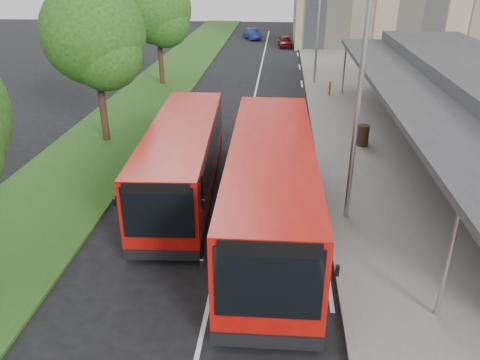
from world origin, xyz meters
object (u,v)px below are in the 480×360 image
Objects in this scene: bus_second at (183,160)px; bollard at (330,88)px; car_near at (285,41)px; car_far at (252,34)px; lamp_post_far at (317,17)px; tree_mid at (94,40)px; litter_bin at (363,135)px; lamp_post_near at (357,89)px; bus_main at (271,189)px; tree_far at (158,14)px.

bus_second is 10.80× the size of bollard.
car_far reaches higher than car_near.
tree_mid is at bearing -130.68° from lamp_post_far.
lamp_post_far is at bearing -87.49° from car_near.
lamp_post_near is at bearing -103.27° from litter_bin.
car_near is 6.37m from car_far.
car_far is (0.17, 39.67, -0.84)m from bus_second.
tree_mid reaches higher than bollard.
lamp_post_near reaches higher than bus_second.
tree_mid reaches higher than car_far.
lamp_post_far is at bearing 82.01° from bus_main.
car_near is (-2.06, 16.13, -4.15)m from lamp_post_far.
lamp_post_near is 41.85m from car_far.
tree_mid is 0.77× the size of bus_second.
bus_main is at bearing -158.00° from lamp_post_near.
lamp_post_near is (11.13, -19.05, -0.21)m from tree_far.
lamp_post_near is 7.05m from bus_second.
bus_main is (-2.60, -21.05, -3.10)m from lamp_post_far.
bollard is at bearing 77.81° from bus_main.
bus_second is (-3.44, 2.61, -0.19)m from bus_main.
lamp_post_near is 16.95m from bollard.
litter_bin is at bearing -85.10° from bollard.
car_near is at bearing 72.68° from tree_mid.
tree_mid is at bearing -90.00° from tree_far.
tree_mid is 0.96× the size of lamp_post_far.
car_near is at bearing 93.27° from lamp_post_near.
tree_mid is 8.36× the size of bollard.
lamp_post_far is at bearing 49.32° from tree_mid.
lamp_post_far is 16.78m from car_near.
lamp_post_far is 8.69× the size of bollard.
lamp_post_near is 2.25× the size of car_far.
tree_mid is 12.23m from bus_main.
lamp_post_near reaches higher than tree_mid.
bollard is 0.28× the size of car_near.
lamp_post_near is 8.69× the size of bollard.
litter_bin reaches higher than car_far.
lamp_post_far reaches higher than bus_second.
car_near is at bearing 98.48° from bollard.
lamp_post_far is 5.52m from bollard.
tree_far is at bearing -124.40° from car_far.
tree_mid is at bearing 135.53° from bus_main.
litter_bin is at bearing -87.44° from car_near.
tree_far is at bearing 90.00° from tree_mid.
car_far is at bearing 86.58° from bus_second.
lamp_post_near is 1.00× the size of lamp_post_far.
tree_mid reaches higher than tree_far.
tree_mid is 15.84m from bollard.
lamp_post_far is 21.43m from bus_main.
lamp_post_near is 0.81× the size of bus_second.
lamp_post_near is (11.13, -7.05, -0.25)m from tree_mid.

